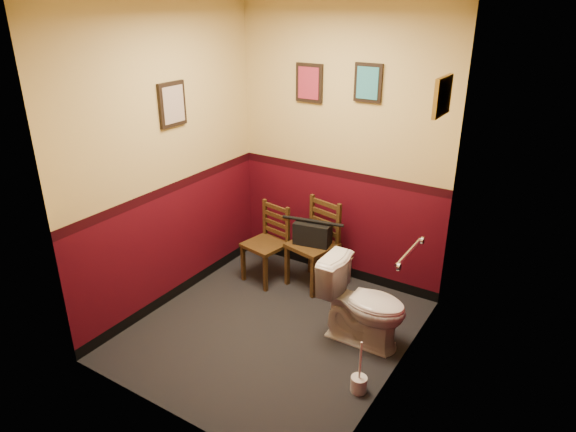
% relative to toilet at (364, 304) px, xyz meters
% --- Properties ---
extents(floor, '(2.20, 2.40, 0.00)m').
position_rel_toilet_xyz_m(floor, '(-0.72, -0.28, -0.36)').
color(floor, black).
rests_on(floor, ground).
extents(wall_back, '(2.20, 0.00, 2.70)m').
position_rel_toilet_xyz_m(wall_back, '(-0.72, 0.92, 0.99)').
color(wall_back, '#410711').
rests_on(wall_back, ground).
extents(wall_front, '(2.20, 0.00, 2.70)m').
position_rel_toilet_xyz_m(wall_front, '(-0.72, -1.48, 0.99)').
color(wall_front, '#410711').
rests_on(wall_front, ground).
extents(wall_left, '(0.00, 2.40, 2.70)m').
position_rel_toilet_xyz_m(wall_left, '(-1.82, -0.28, 0.99)').
color(wall_left, '#410711').
rests_on(wall_left, ground).
extents(wall_right, '(0.00, 2.40, 2.70)m').
position_rel_toilet_xyz_m(wall_right, '(0.38, -0.28, 0.99)').
color(wall_right, '#410711').
rests_on(wall_right, ground).
extents(grab_bar, '(0.05, 0.56, 0.06)m').
position_rel_toilet_xyz_m(grab_bar, '(0.35, -0.03, 0.59)').
color(grab_bar, silver).
rests_on(grab_bar, wall_right).
extents(framed_print_back_a, '(0.28, 0.04, 0.36)m').
position_rel_toilet_xyz_m(framed_print_back_a, '(-1.07, 0.90, 1.59)').
color(framed_print_back_a, black).
rests_on(framed_print_back_a, wall_back).
extents(framed_print_back_b, '(0.26, 0.04, 0.34)m').
position_rel_toilet_xyz_m(framed_print_back_b, '(-0.47, 0.90, 1.64)').
color(framed_print_back_b, black).
rests_on(framed_print_back_b, wall_back).
extents(framed_print_left, '(0.04, 0.30, 0.38)m').
position_rel_toilet_xyz_m(framed_print_left, '(-1.80, -0.18, 1.49)').
color(framed_print_left, black).
rests_on(framed_print_left, wall_left).
extents(framed_print_right, '(0.04, 0.34, 0.28)m').
position_rel_toilet_xyz_m(framed_print_right, '(0.36, 0.32, 1.69)').
color(framed_print_right, olive).
rests_on(framed_print_right, wall_right).
extents(toilet, '(0.74, 0.42, 0.72)m').
position_rel_toilet_xyz_m(toilet, '(0.00, 0.00, 0.00)').
color(toilet, white).
rests_on(toilet, floor).
extents(toilet_brush, '(0.12, 0.12, 0.44)m').
position_rel_toilet_xyz_m(toilet_brush, '(0.24, -0.57, -0.29)').
color(toilet_brush, silver).
rests_on(toilet_brush, floor).
extents(chair_left, '(0.43, 0.43, 0.80)m').
position_rel_toilet_xyz_m(chair_left, '(-1.26, 0.44, 0.04)').
color(chair_left, '#533719').
rests_on(chair_left, floor).
extents(chair_right, '(0.49, 0.49, 0.88)m').
position_rel_toilet_xyz_m(chair_right, '(-0.81, 0.61, 0.08)').
color(chair_right, '#533719').
rests_on(chair_right, floor).
extents(handbag, '(0.38, 0.24, 0.26)m').
position_rel_toilet_xyz_m(handbag, '(-0.82, 0.57, 0.21)').
color(handbag, black).
rests_on(handbag, chair_right).
extents(tp_stack, '(0.22, 0.13, 0.29)m').
position_rel_toilet_xyz_m(tp_stack, '(-0.77, 0.79, -0.24)').
color(tp_stack, silver).
rests_on(tp_stack, floor).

